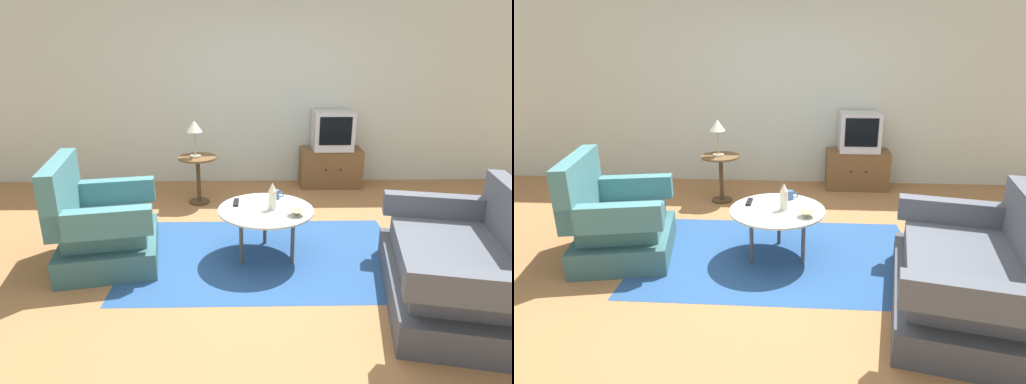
{
  "view_description": "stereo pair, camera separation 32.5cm",
  "coord_description": "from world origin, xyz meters",
  "views": [
    {
      "loc": [
        -0.12,
        -3.37,
        1.88
      ],
      "look_at": [
        -0.05,
        0.43,
        0.55
      ],
      "focal_mm": 29.64,
      "sensor_mm": 36.0,
      "label": 1
    },
    {
      "loc": [
        0.2,
        -3.37,
        1.88
      ],
      "look_at": [
        -0.05,
        0.43,
        0.55
      ],
      "focal_mm": 29.64,
      "sensor_mm": 36.0,
      "label": 2
    }
  ],
  "objects": [
    {
      "name": "area_rug",
      "position": [
        0.04,
        0.18,
        0.0
      ],
      "size": [
        2.57,
        1.64,
        0.0
      ],
      "primitive_type": "cube",
      "color": "navy",
      "rests_on": "ground"
    },
    {
      "name": "vase",
      "position": [
        0.09,
        0.17,
        0.6
      ],
      "size": [
        0.07,
        0.07,
        0.25
      ],
      "color": "beige",
      "rests_on": "coffee_table"
    },
    {
      "name": "ground_plane",
      "position": [
        0.0,
        0.0,
        0.0
      ],
      "size": [
        16.0,
        16.0,
        0.0
      ],
      "primitive_type": "plane",
      "color": "olive"
    },
    {
      "name": "tv_stand",
      "position": [
        1.03,
        2.27,
        0.26
      ],
      "size": [
        0.83,
        0.43,
        0.53
      ],
      "color": "brown",
      "rests_on": "ground"
    },
    {
      "name": "table_lamp",
      "position": [
        -0.76,
        1.62,
        0.94
      ],
      "size": [
        0.19,
        0.19,
        0.44
      ],
      "color": "#9E937A",
      "rests_on": "side_table"
    },
    {
      "name": "couch",
      "position": [
        1.5,
        -0.59,
        0.28
      ],
      "size": [
        1.28,
        1.7,
        0.86
      ],
      "rotation": [
        0.0,
        0.0,
        1.36
      ],
      "color": "#3E424B",
      "rests_on": "ground"
    },
    {
      "name": "armchair",
      "position": [
        -1.44,
        0.12,
        0.32
      ],
      "size": [
        0.99,
        1.08,
        0.96
      ],
      "rotation": [
        0.0,
        0.0,
        -1.38
      ],
      "color": "#325C60",
      "rests_on": "ground"
    },
    {
      "name": "back_wall",
      "position": [
        0.0,
        2.57,
        1.35
      ],
      "size": [
        9.0,
        0.12,
        2.7
      ],
      "primitive_type": "cube",
      "color": "#B2BCB2",
      "rests_on": "ground"
    },
    {
      "name": "mug",
      "position": [
        0.15,
        0.45,
        0.52
      ],
      "size": [
        0.12,
        0.07,
        0.09
      ],
      "color": "#335184",
      "rests_on": "coffee_table"
    },
    {
      "name": "television",
      "position": [
        1.03,
        2.27,
        0.79
      ],
      "size": [
        0.53,
        0.44,
        0.51
      ],
      "color": "#B7B7BC",
      "rests_on": "tv_stand"
    },
    {
      "name": "bowl",
      "position": [
        0.3,
        0.02,
        0.5
      ],
      "size": [
        0.15,
        0.15,
        0.05
      ],
      "color": "tan",
      "rests_on": "coffee_table"
    },
    {
      "name": "coffee_table",
      "position": [
        0.04,
        0.18,
        0.44
      ],
      "size": [
        0.87,
        0.87,
        0.48
      ],
      "color": "#B2C6C1",
      "rests_on": "ground"
    },
    {
      "name": "tv_remote_dark",
      "position": [
        -0.23,
        0.32,
        0.49
      ],
      "size": [
        0.05,
        0.18,
        0.02
      ],
      "rotation": [
        0.0,
        0.0,
        4.69
      ],
      "color": "black",
      "rests_on": "coffee_table"
    },
    {
      "name": "side_table",
      "position": [
        -0.73,
        1.63,
        0.42
      ],
      "size": [
        0.47,
        0.47,
        0.59
      ],
      "color": "brown",
      "rests_on": "ground"
    }
  ]
}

